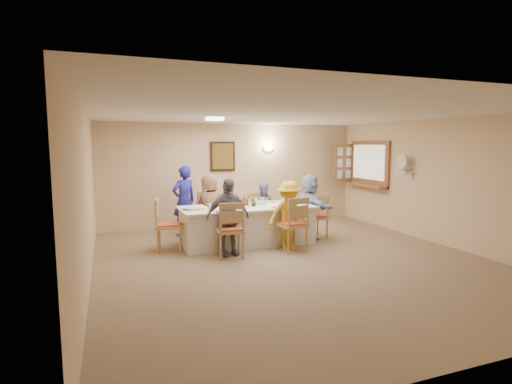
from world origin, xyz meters
name	(u,v)px	position (x,y,z in m)	size (l,w,h in m)	color
ground	(296,261)	(0.00, 0.00, 0.00)	(7.00, 7.00, 0.00)	#8B6F4C
room_walls	(297,173)	(0.00, 0.00, 1.51)	(7.00, 7.00, 7.00)	#E3BF88
wall_picture	(223,156)	(-0.30, 3.46, 1.70)	(0.62, 0.05, 0.72)	#301D10
wall_sconce	(268,148)	(0.90, 3.44, 1.90)	(0.26, 0.09, 0.18)	white
ceiling_light	(215,119)	(-1.00, 1.50, 2.47)	(0.36, 0.36, 0.05)	white
serving_hatch	(369,164)	(3.21, 2.40, 1.50)	(0.06, 1.50, 1.15)	brown
hatch_sill	(365,185)	(3.09, 2.40, 0.97)	(0.30, 1.50, 0.05)	brown
shutter_door	(344,163)	(2.95, 3.16, 1.50)	(0.55, 0.04, 1.00)	brown
fan_shelf	(404,172)	(3.13, 1.05, 1.40)	(0.22, 0.36, 0.03)	white
desk_fan	(403,165)	(3.10, 1.05, 1.55)	(0.30, 0.30, 0.28)	#A5A5A8
dining_table	(247,225)	(-0.36, 1.47, 0.38)	(2.67, 1.13, 0.76)	white
chair_back_left	(208,215)	(-0.96, 2.27, 0.49)	(0.47, 0.47, 0.98)	tan
chair_back_right	(261,213)	(0.24, 2.27, 0.45)	(0.44, 0.44, 0.91)	tan
chair_front_left	(230,229)	(-0.96, 0.67, 0.50)	(0.48, 0.48, 1.01)	tan
chair_front_right	(291,224)	(0.24, 0.67, 0.52)	(0.50, 0.50, 1.03)	tan
chair_left_end	(169,225)	(-1.91, 1.47, 0.50)	(0.48, 0.48, 1.00)	tan
chair_right_end	(315,216)	(1.19, 1.47, 0.46)	(0.44, 0.44, 0.93)	tan
diner_back_left	(210,206)	(-0.96, 2.15, 0.69)	(0.69, 0.46, 1.38)	brown
diner_back_right	(263,208)	(0.24, 2.15, 0.58)	(0.57, 0.45, 1.16)	#7E84AA
diner_front_left	(228,217)	(-0.96, 0.79, 0.70)	(0.85, 0.43, 1.40)	slate
diner_front_right	(289,215)	(0.24, 0.79, 0.65)	(0.88, 0.54, 1.30)	yellow
diner_right_end	(310,206)	(1.06, 1.47, 0.68)	(0.42, 1.27, 1.37)	#9EB7D3
caregiver	(184,201)	(-1.41, 2.62, 0.77)	(0.66, 0.54, 1.54)	#2526A0
placemat_fl	(224,211)	(-0.96, 1.05, 0.76)	(0.33, 0.24, 0.01)	#472B19
plate_fl	(224,211)	(-0.96, 1.05, 0.77)	(0.25, 0.25, 0.02)	white
napkin_fl	(234,211)	(-0.78, 1.00, 0.77)	(0.14, 0.14, 0.01)	yellow
placemat_fr	(283,208)	(0.24, 1.05, 0.76)	(0.36, 0.27, 0.01)	#472B19
plate_fr	(283,207)	(0.24, 1.05, 0.77)	(0.24, 0.24, 0.01)	white
napkin_fr	(293,207)	(0.42, 1.00, 0.77)	(0.14, 0.14, 0.01)	yellow
placemat_bl	(213,205)	(-0.96, 1.89, 0.76)	(0.37, 0.27, 0.01)	#472B19
plate_bl	(213,204)	(-0.96, 1.89, 0.77)	(0.25, 0.25, 0.02)	white
napkin_bl	(222,204)	(-0.78, 1.84, 0.77)	(0.15, 0.15, 0.01)	yellow
placemat_br	(267,202)	(0.24, 1.89, 0.76)	(0.33, 0.25, 0.01)	#472B19
plate_br	(267,201)	(0.24, 1.89, 0.77)	(0.24, 0.24, 0.02)	white
napkin_br	(276,201)	(0.42, 1.84, 0.77)	(0.13, 0.13, 0.01)	yellow
placemat_le	(193,209)	(-1.46, 1.47, 0.76)	(0.37, 0.28, 0.01)	#472B19
plate_le	(193,209)	(-1.46, 1.47, 0.77)	(0.23, 0.23, 0.01)	white
napkin_le	(202,209)	(-1.28, 1.42, 0.77)	(0.13, 0.13, 0.01)	yellow
placemat_re	(297,203)	(0.76, 1.47, 0.76)	(0.35, 0.26, 0.01)	#472B19
plate_re	(297,203)	(0.76, 1.47, 0.77)	(0.22, 0.22, 0.01)	white
napkin_re	(306,203)	(0.94, 1.42, 0.77)	(0.14, 0.14, 0.01)	yellow
teacup_a	(211,209)	(-1.19, 1.17, 0.81)	(0.16, 0.16, 0.09)	white
teacup_b	(256,200)	(0.03, 2.00, 0.80)	(0.11, 0.11, 0.08)	white
bowl_a	(241,208)	(-0.58, 1.20, 0.79)	(0.23, 0.23, 0.06)	white
bowl_b	(260,202)	(0.00, 1.70, 0.79)	(0.22, 0.22, 0.06)	white
condiment_ketchup	(244,201)	(-0.43, 1.46, 0.88)	(0.11, 0.11, 0.24)	#BE3910
condiment_brown	(248,201)	(-0.30, 1.57, 0.85)	(0.10, 0.10, 0.18)	#412C11
condiment_malt	(254,203)	(-0.24, 1.42, 0.83)	(0.12, 0.12, 0.14)	#412C11
drinking_glass	(239,204)	(-0.51, 1.52, 0.82)	(0.07, 0.07, 0.10)	silver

